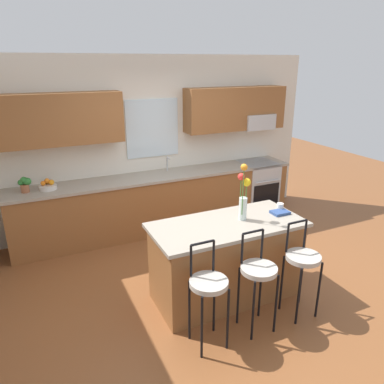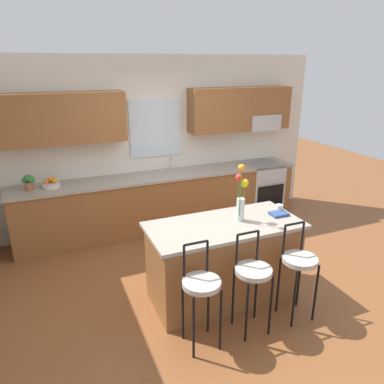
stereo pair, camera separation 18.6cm
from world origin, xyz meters
TOP-DOWN VIEW (x-y plane):
  - ground_plane at (0.00, 0.00)m, footprint 14.00×14.00m
  - back_wall_assembly at (0.04, 1.98)m, footprint 5.60×0.50m
  - counter_run at (0.00, 1.70)m, footprint 4.56×0.64m
  - sink_faucet at (0.19, 1.84)m, footprint 0.02×0.13m
  - oven_range at (1.83, 1.68)m, footprint 0.60×0.64m
  - kitchen_island at (0.04, -0.34)m, footprint 1.71×0.80m
  - bar_stool_near at (-0.51, -0.95)m, footprint 0.36×0.36m
  - bar_stool_middle at (0.04, -0.95)m, footprint 0.36×0.36m
  - bar_stool_far at (0.59, -0.95)m, footprint 0.36×0.36m
  - flower_vase at (0.24, -0.32)m, footprint 0.15×0.14m
  - mug_ceramic at (0.79, -0.28)m, footprint 0.08×0.08m
  - cookbook at (0.73, -0.36)m, footprint 0.20×0.15m
  - fruit_bowl_oranges at (-1.65, 1.70)m, footprint 0.24×0.24m
  - potted_plant_small at (-1.93, 1.70)m, footprint 0.17×0.12m

SIDE VIEW (x-z plane):
  - ground_plane at x=0.00m, z-range 0.00..0.00m
  - oven_range at x=1.83m, z-range 0.00..0.92m
  - kitchen_island at x=0.04m, z-range 0.00..0.92m
  - counter_run at x=0.00m, z-range 0.01..0.93m
  - bar_stool_near at x=-0.51m, z-range 0.11..1.16m
  - bar_stool_middle at x=0.04m, z-range 0.11..1.16m
  - bar_stool_far at x=0.59m, z-range 0.11..1.16m
  - cookbook at x=0.73m, z-range 0.92..0.95m
  - mug_ceramic at x=0.79m, z-range 0.92..1.01m
  - fruit_bowl_oranges at x=-1.65m, z-range 0.89..1.05m
  - potted_plant_small at x=-1.93m, z-range 0.93..1.15m
  - sink_faucet at x=0.19m, z-range 0.95..1.18m
  - flower_vase at x=0.24m, z-range 0.88..1.54m
  - back_wall_assembly at x=0.04m, z-range 0.16..2.86m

